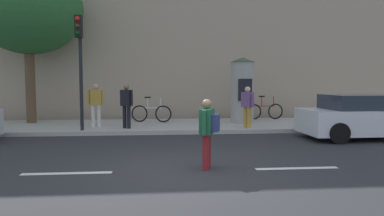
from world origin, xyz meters
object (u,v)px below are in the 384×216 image
object	(u,v)px
bicycle_leaning	(151,113)
parked_car_blue	(370,117)
poster_column	(242,90)
bicycle_upright	(265,111)
pedestrian_in_red_top	(126,103)
traffic_light	(80,53)
pedestrian_in_light_jacket	(208,128)
street_tree	(28,9)
pedestrian_tallest	(247,104)
pedestrian_with_bag	(96,102)

from	to	relation	value
bicycle_leaning	parked_car_blue	distance (m)	8.31
poster_column	bicycle_upright	distance (m)	2.06
bicycle_leaning	pedestrian_in_red_top	bearing A→B (deg)	-113.47
traffic_light	pedestrian_in_red_top	xyz separation A→B (m)	(1.52, 0.51, -1.74)
bicycle_upright	bicycle_leaning	bearing A→B (deg)	-172.53
traffic_light	pedestrian_in_light_jacket	size ratio (longest dim) A/B	2.67
street_tree	poster_column	bearing A→B (deg)	-4.84
street_tree	bicycle_upright	xyz separation A→B (m)	(10.20, 0.45, -4.34)
traffic_light	bicycle_upright	world-z (taller)	traffic_light
bicycle_upright	street_tree	bearing A→B (deg)	-177.48
traffic_light	parked_car_blue	xyz separation A→B (m)	(9.63, -1.57, -2.14)
street_tree	pedestrian_in_red_top	distance (m)	6.04
pedestrian_tallest	bicycle_leaning	distance (m)	4.26
pedestrian_in_red_top	bicycle_leaning	bearing A→B (deg)	66.53
pedestrian_in_red_top	bicycle_upright	world-z (taller)	pedestrian_in_red_top
pedestrian_in_light_jacket	pedestrian_tallest	world-z (taller)	pedestrian_tallest
pedestrian_in_light_jacket	pedestrian_in_red_top	world-z (taller)	pedestrian_in_red_top
poster_column	pedestrian_in_red_top	bearing A→B (deg)	-163.05
street_tree	pedestrian_with_bag	distance (m)	5.05
street_tree	bicycle_upright	world-z (taller)	street_tree
poster_column	pedestrian_in_light_jacket	xyz separation A→B (m)	(-2.40, -7.06, -0.65)
pedestrian_with_bag	pedestrian_tallest	bearing A→B (deg)	-7.96
bicycle_upright	pedestrian_in_light_jacket	bearing A→B (deg)	-114.36
poster_column	bicycle_leaning	distance (m)	3.99
traffic_light	pedestrian_with_bag	distance (m)	2.08
parked_car_blue	poster_column	bearing A→B (deg)	134.38
traffic_light	parked_car_blue	size ratio (longest dim) A/B	0.88
pedestrian_with_bag	bicycle_leaning	xyz separation A→B (m)	(2.07, 1.36, -0.57)
pedestrian_in_light_jacket	pedestrian_tallest	bearing A→B (deg)	67.82
poster_column	pedestrian_tallest	world-z (taller)	poster_column
pedestrian_in_light_jacket	pedestrian_in_red_top	bearing A→B (deg)	111.95
pedestrian_tallest	parked_car_blue	size ratio (longest dim) A/B	0.34
poster_column	pedestrian_tallest	xyz separation A→B (m)	(-0.19, -1.63, -0.49)
traffic_light	bicycle_leaning	xyz separation A→B (m)	(2.37, 2.46, -2.31)
poster_column	pedestrian_with_bag	bearing A→B (deg)	-171.92
street_tree	pedestrian_in_red_top	bearing A→B (deg)	-27.41
street_tree	bicycle_upright	distance (m)	11.09
street_tree	parked_car_blue	bearing A→B (deg)	-19.11
poster_column	pedestrian_in_light_jacket	distance (m)	7.48
pedestrian_in_red_top	bicycle_leaning	distance (m)	2.19
pedestrian_in_light_jacket	parked_car_blue	distance (m)	6.83
pedestrian_in_red_top	bicycle_upright	xyz separation A→B (m)	(6.01, 2.62, -0.57)
pedestrian_in_red_top	pedestrian_tallest	distance (m)	4.49
pedestrian_tallest	bicycle_leaning	world-z (taller)	pedestrian_tallest
traffic_light	bicycle_upright	bearing A→B (deg)	22.60
poster_column	bicycle_leaning	world-z (taller)	poster_column
poster_column	pedestrian_in_light_jacket	world-z (taller)	poster_column
poster_column	pedestrian_with_bag	distance (m)	5.96
bicycle_leaning	parked_car_blue	bearing A→B (deg)	-29.04
pedestrian_tallest	pedestrian_with_bag	bearing A→B (deg)	172.04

